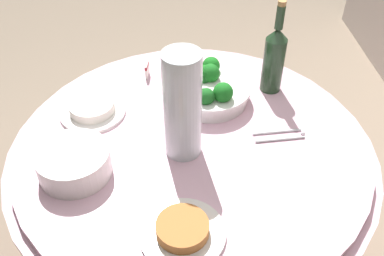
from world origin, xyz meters
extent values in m
cylinder|color=maroon|center=(0.00, 0.00, 0.34)|extent=(1.01, 1.01, 0.69)
cylinder|color=#E0B2C6|center=(0.00, 0.00, 0.70)|extent=(1.16, 1.16, 0.02)
cylinder|color=#E0B2C6|center=(0.00, 0.00, 0.72)|extent=(1.10, 1.10, 0.03)
cylinder|color=white|center=(-0.20, 0.07, 0.77)|extent=(0.26, 0.26, 0.05)
cylinder|color=white|center=(-0.20, 0.07, 0.80)|extent=(0.28, 0.28, 0.01)
sphere|color=#19521E|center=(-0.24, 0.05, 0.81)|extent=(0.05, 0.05, 0.05)
sphere|color=#19831E|center=(-0.27, 0.07, 0.81)|extent=(0.06, 0.06, 0.06)
sphere|color=#19731E|center=(-0.29, 0.08, 0.82)|extent=(0.06, 0.06, 0.06)
sphere|color=#19681E|center=(-0.24, 0.08, 0.82)|extent=(0.07, 0.07, 0.07)
sphere|color=#195E1E|center=(-0.12, 0.05, 0.82)|extent=(0.06, 0.06, 0.06)
sphere|color=#196C1E|center=(-0.13, 0.11, 0.83)|extent=(0.07, 0.07, 0.07)
cylinder|color=white|center=(0.12, -0.34, 0.74)|extent=(0.21, 0.21, 0.01)
cylinder|color=white|center=(0.12, -0.34, 0.76)|extent=(0.21, 0.21, 0.01)
cylinder|color=white|center=(0.12, -0.34, 0.77)|extent=(0.21, 0.21, 0.01)
cylinder|color=white|center=(0.12, -0.34, 0.78)|extent=(0.21, 0.21, 0.01)
cylinder|color=white|center=(0.12, -0.34, 0.79)|extent=(0.21, 0.21, 0.01)
cylinder|color=white|center=(0.12, -0.34, 0.80)|extent=(0.21, 0.21, 0.01)
cylinder|color=white|center=(0.12, -0.34, 0.80)|extent=(0.21, 0.21, 0.01)
cylinder|color=white|center=(0.12, -0.34, 0.81)|extent=(0.21, 0.21, 0.01)
cylinder|color=#233E25|center=(-0.26, 0.30, 0.84)|extent=(0.07, 0.07, 0.20)
cone|color=#233E25|center=(-0.26, 0.30, 0.96)|extent=(0.07, 0.07, 0.04)
cylinder|color=#233E25|center=(-0.26, 0.30, 1.02)|extent=(0.03, 0.03, 0.08)
cylinder|color=#B2844C|center=(-0.26, 0.30, 1.07)|extent=(0.03, 0.03, 0.02)
cylinder|color=silver|center=(0.04, -0.03, 0.91)|extent=(0.11, 0.11, 0.34)
sphere|color=#E5B26B|center=(0.06, -0.03, 0.78)|extent=(0.06, 0.06, 0.06)
sphere|color=#E5B26B|center=(0.03, -0.01, 0.78)|extent=(0.06, 0.06, 0.06)
sphere|color=#E5B26B|center=(0.03, -0.05, 0.78)|extent=(0.06, 0.06, 0.06)
sphere|color=#72C64C|center=(0.06, -0.02, 0.83)|extent=(0.06, 0.06, 0.06)
sphere|color=#72C64C|center=(0.02, -0.02, 0.83)|extent=(0.06, 0.06, 0.06)
sphere|color=#72C64C|center=(0.04, -0.05, 0.83)|extent=(0.06, 0.06, 0.06)
sphere|color=red|center=(0.05, -0.01, 0.89)|extent=(0.06, 0.06, 0.06)
sphere|color=red|center=(0.02, -0.03, 0.89)|extent=(0.06, 0.06, 0.06)
sphere|color=red|center=(0.05, -0.05, 0.89)|extent=(0.06, 0.06, 0.06)
sphere|color=#E5B26B|center=(0.04, -0.01, 0.94)|extent=(0.06, 0.06, 0.06)
sphere|color=#E5B26B|center=(0.03, -0.04, 0.94)|extent=(0.06, 0.06, 0.06)
sphere|color=#E5B26B|center=(0.06, -0.03, 0.94)|extent=(0.06, 0.06, 0.06)
cylinder|color=silver|center=(0.02, 0.28, 0.74)|extent=(0.02, 0.16, 0.01)
cylinder|color=silver|center=(-0.02, 0.27, 0.74)|extent=(0.02, 0.16, 0.01)
sphere|color=silver|center=(-0.01, 0.35, 0.74)|extent=(0.01, 0.01, 0.01)
cylinder|color=white|center=(0.35, -0.04, 0.75)|extent=(0.22, 0.22, 0.01)
cylinder|color=#B77038|center=(0.35, -0.04, 0.77)|extent=(0.13, 0.13, 0.03)
cylinder|color=white|center=(-0.15, -0.33, 0.75)|extent=(0.22, 0.22, 0.01)
cylinder|color=white|center=(-0.15, -0.33, 0.77)|extent=(0.15, 0.15, 0.03)
cube|color=white|center=(-0.36, -0.15, 0.77)|extent=(0.05, 0.01, 0.05)
cube|color=maroon|center=(-0.36, -0.15, 0.79)|extent=(0.05, 0.01, 0.01)
camera|label=1|loc=(0.99, -0.05, 1.66)|focal=40.33mm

